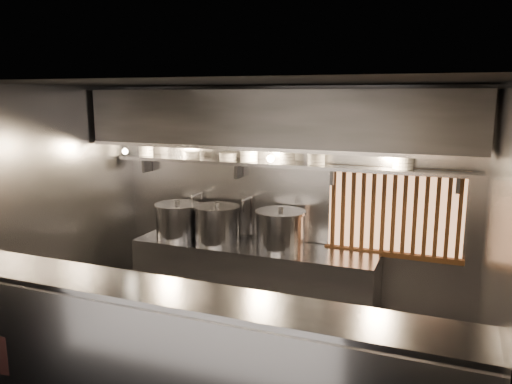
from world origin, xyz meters
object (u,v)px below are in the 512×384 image
Objects in this scene: stock_pot_mid at (178,220)px; stock_pot_left at (217,224)px; stock_pot_right at (280,229)px; heat_lamp at (124,147)px; pendant_bulb at (271,159)px.

stock_pot_left is at bearing -3.78° from stock_pot_mid.
stock_pot_mid is 0.87× the size of stock_pot_right.
heat_lamp is 0.45× the size of stock_pot_right.
stock_pot_mid is at bearing -179.33° from stock_pot_right.
stock_pot_left is 0.85× the size of stock_pot_right.
heat_lamp reaches higher than stock_pot_mid.
heat_lamp reaches higher than pendant_bulb.
stock_pot_right reaches higher than stock_pot_mid.
heat_lamp is 0.52× the size of stock_pot_mid.
stock_pot_mid is (-0.58, 0.04, -0.01)m from stock_pot_left.
stock_pot_mid is at bearing 176.22° from stock_pot_left.
stock_pot_left is 0.58m from stock_pot_mid.
stock_pot_right is (1.39, 0.02, 0.01)m from stock_pot_mid.
pendant_bulb is 1.07m from stock_pot_left.
stock_pot_right is (0.80, 0.05, -0.00)m from stock_pot_left.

